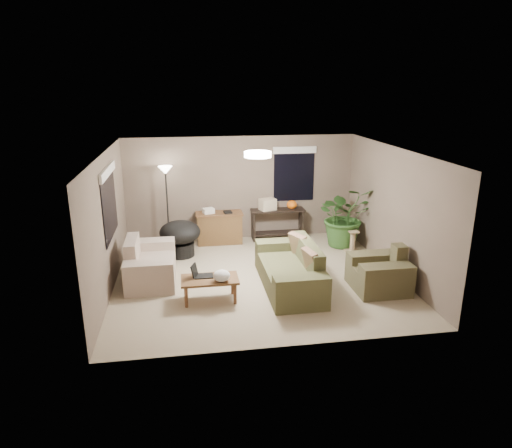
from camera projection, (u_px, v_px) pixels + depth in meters
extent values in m
plane|color=tan|center=(258.00, 278.00, 9.02)|extent=(5.50, 5.50, 0.00)
plane|color=white|center=(258.00, 151.00, 8.28)|extent=(5.50, 5.50, 0.00)
plane|color=#736055|center=(241.00, 188.00, 11.01)|extent=(5.50, 0.00, 5.50)
plane|color=#736055|center=(287.00, 267.00, 6.29)|extent=(5.50, 0.00, 5.50)
plane|color=#736055|center=(108.00, 224.00, 8.24)|extent=(0.00, 5.00, 5.00)
plane|color=#736055|center=(394.00, 211.00, 9.06)|extent=(0.00, 5.00, 5.00)
cube|color=#4B4C2D|center=(289.00, 276.00, 8.58)|extent=(0.95, 1.48, 0.42)
cube|color=#4C4D2E|center=(308.00, 254.00, 8.51)|extent=(0.22, 1.48, 0.43)
cube|color=#4C4D2E|center=(301.00, 293.00, 7.69)|extent=(0.95, 0.36, 0.60)
cube|color=brown|center=(279.00, 254.00, 9.42)|extent=(0.95, 0.36, 0.60)
cube|color=#8C7251|center=(312.00, 262.00, 8.07)|extent=(0.31, 0.49, 0.47)
cube|color=#8C7251|center=(299.00, 245.00, 8.92)|extent=(0.39, 0.51, 0.47)
cube|color=beige|center=(152.00, 269.00, 8.89)|extent=(0.90, 0.88, 0.42)
cube|color=beige|center=(132.00, 250.00, 8.71)|extent=(0.22, 0.88, 0.43)
cube|color=beige|center=(149.00, 278.00, 8.28)|extent=(0.90, 0.36, 0.60)
cube|color=beige|center=(153.00, 254.00, 9.45)|extent=(0.90, 0.36, 0.60)
cube|color=#4E492E|center=(378.00, 278.00, 8.47)|extent=(0.95, 0.28, 0.42)
cube|color=brown|center=(399.00, 256.00, 8.40)|extent=(0.22, 0.28, 0.43)
cube|color=brown|center=(386.00, 281.00, 8.14)|extent=(0.95, 0.36, 0.60)
cube|color=brown|center=(372.00, 267.00, 8.75)|extent=(0.95, 0.36, 0.60)
cube|color=brown|center=(210.00, 279.00, 7.96)|extent=(1.00, 0.55, 0.04)
cylinder|color=brown|center=(186.00, 297.00, 7.78)|extent=(0.06, 0.06, 0.38)
cylinder|color=brown|center=(235.00, 294.00, 7.90)|extent=(0.06, 0.06, 0.38)
cylinder|color=brown|center=(186.00, 287.00, 8.15)|extent=(0.06, 0.06, 0.38)
cylinder|color=brown|center=(233.00, 284.00, 8.28)|extent=(0.06, 0.06, 0.38)
cube|color=black|center=(204.00, 276.00, 8.04)|extent=(0.33, 0.23, 0.02)
cube|color=black|center=(194.00, 270.00, 7.98)|extent=(0.14, 0.24, 0.22)
ellipsoid|color=white|center=(222.00, 276.00, 7.82)|extent=(0.37, 0.35, 0.20)
cube|color=brown|center=(220.00, 229.00, 10.89)|extent=(1.05, 0.45, 0.71)
cube|color=brown|center=(219.00, 214.00, 10.78)|extent=(1.10, 0.50, 0.04)
cube|color=silver|center=(208.00, 211.00, 10.72)|extent=(0.30, 0.26, 0.12)
cube|color=black|center=(228.00, 212.00, 10.75)|extent=(0.21, 0.24, 0.04)
cube|color=black|center=(278.00, 210.00, 11.07)|extent=(1.30, 0.40, 0.04)
cube|color=black|center=(253.00, 226.00, 11.09)|extent=(0.05, 0.38, 0.71)
cube|color=black|center=(301.00, 224.00, 11.27)|extent=(0.05, 0.38, 0.71)
cube|color=black|center=(277.00, 233.00, 11.24)|extent=(1.25, 0.36, 0.03)
ellipsoid|color=orange|center=(292.00, 205.00, 11.08)|extent=(0.31, 0.31, 0.21)
cube|color=beige|center=(268.00, 204.00, 10.98)|extent=(0.43, 0.38, 0.27)
cylinder|color=black|center=(181.00, 249.00, 10.13)|extent=(0.60, 0.60, 0.30)
ellipsoid|color=black|center=(180.00, 232.00, 10.01)|extent=(1.15, 1.15, 0.50)
cylinder|color=black|center=(170.00, 246.00, 10.72)|extent=(0.28, 0.28, 0.02)
cylinder|color=black|center=(168.00, 210.00, 10.46)|extent=(0.04, 0.04, 1.78)
cone|color=white|center=(165.00, 170.00, 10.19)|extent=(0.32, 0.32, 0.18)
cylinder|color=white|center=(258.00, 154.00, 8.30)|extent=(0.50, 0.50, 0.10)
imported|color=#2D5923|center=(345.00, 222.00, 10.66)|extent=(1.31, 1.45, 1.13)
cube|color=tan|center=(352.00, 251.00, 10.40)|extent=(0.32, 0.32, 0.03)
cylinder|color=tan|center=(353.00, 241.00, 10.34)|extent=(0.12, 0.12, 0.44)
cube|color=tan|center=(353.00, 231.00, 10.27)|extent=(0.22, 0.22, 0.03)
cube|color=black|center=(109.00, 203.00, 8.44)|extent=(0.01, 1.50, 1.30)
cube|color=white|center=(107.00, 171.00, 8.26)|extent=(0.05, 1.56, 0.16)
cube|color=black|center=(294.00, 175.00, 11.10)|extent=(1.00, 0.01, 1.30)
cube|color=white|center=(295.00, 150.00, 10.90)|extent=(1.06, 0.05, 0.16)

